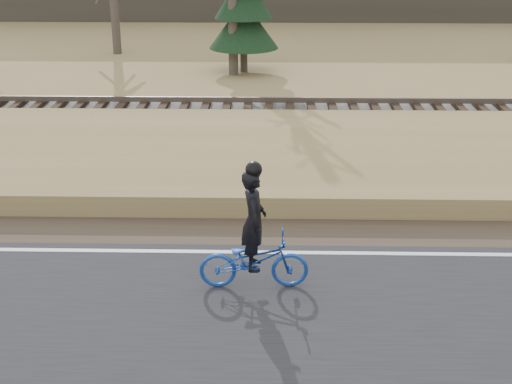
{
  "coord_description": "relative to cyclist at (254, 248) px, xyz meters",
  "views": [
    {
      "loc": [
        -3.52,
        -11.17,
        5.76
      ],
      "look_at": [
        -3.78,
        0.5,
        1.1
      ],
      "focal_mm": 50.0,
      "sensor_mm": 36.0,
      "label": 1
    }
  ],
  "objects": [
    {
      "name": "embankment",
      "position": [
        3.78,
        5.21,
        -0.52
      ],
      "size": [
        120.0,
        5.0,
        0.44
      ],
      "primitive_type": "cube",
      "color": "#93744B",
      "rests_on": "ground"
    },
    {
      "name": "cyclist",
      "position": [
        0.0,
        0.0,
        0.0
      ],
      "size": [
        1.77,
        0.68,
        2.14
      ],
      "rotation": [
        0.0,
        0.0,
        1.61
      ],
      "color": "#153B94",
      "rests_on": "road"
    },
    {
      "name": "ballast",
      "position": [
        3.78,
        9.01,
        -0.51
      ],
      "size": [
        120.0,
        3.0,
        0.45
      ],
      "primitive_type": "cube",
      "color": "slate",
      "rests_on": "ground"
    },
    {
      "name": "edge_line",
      "position": [
        3.78,
        1.21,
        -0.67
      ],
      "size": [
        120.0,
        0.12,
        0.01
      ],
      "primitive_type": "cube",
      "color": "silver",
      "rests_on": "road"
    },
    {
      "name": "railroad",
      "position": [
        3.78,
        9.01,
        -0.21
      ],
      "size": [
        120.0,
        2.4,
        0.29
      ],
      "color": "black",
      "rests_on": "ballast"
    },
    {
      "name": "ground",
      "position": [
        3.78,
        1.01,
        -0.74
      ],
      "size": [
        120.0,
        120.0,
        0.0
      ],
      "primitive_type": "plane",
      "color": "#93744B",
      "rests_on": "ground"
    },
    {
      "name": "shoulder",
      "position": [
        3.78,
        2.21,
        -0.72
      ],
      "size": [
        120.0,
        1.6,
        0.04
      ],
      "primitive_type": "cube",
      "color": "#473A2B",
      "rests_on": "ground"
    }
  ]
}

